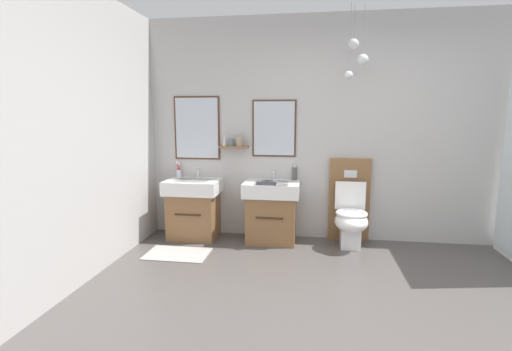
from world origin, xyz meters
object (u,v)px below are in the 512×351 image
(folded_hand_towel, at_px, (267,182))
(toothbrush_cup, at_px, (179,173))
(vanity_sink_left, at_px, (194,207))
(vanity_sink_right, at_px, (272,210))
(soap_dispenser, at_px, (294,173))
(toilet, at_px, (350,213))

(folded_hand_towel, bearing_deg, toothbrush_cup, 164.06)
(vanity_sink_left, bearing_deg, vanity_sink_right, 0.00)
(vanity_sink_right, bearing_deg, folded_hand_towel, -104.25)
(toothbrush_cup, height_order, soap_dispenser, toothbrush_cup)
(toothbrush_cup, distance_m, soap_dispenser, 1.47)
(toilet, height_order, folded_hand_towel, toilet)
(vanity_sink_left, distance_m, vanity_sink_right, 0.97)
(toothbrush_cup, bearing_deg, vanity_sink_right, -8.35)
(vanity_sink_right, xyz_separation_m, toilet, (0.92, 0.02, -0.01))
(toilet, xyz_separation_m, soap_dispenser, (-0.66, 0.17, 0.43))
(vanity_sink_right, relative_size, soap_dispenser, 3.83)
(soap_dispenser, distance_m, folded_hand_towel, 0.46)
(toilet, bearing_deg, vanity_sink_left, -179.46)
(vanity_sink_right, distance_m, soap_dispenser, 0.53)
(vanity_sink_left, bearing_deg, folded_hand_towel, -9.62)
(toothbrush_cup, bearing_deg, soap_dispenser, 0.40)
(vanity_sink_left, xyz_separation_m, folded_hand_towel, (0.93, -0.16, 0.36))
(vanity_sink_left, distance_m, toothbrush_cup, 0.50)
(vanity_sink_right, relative_size, folded_hand_towel, 3.30)
(toilet, relative_size, folded_hand_towel, 4.55)
(folded_hand_towel, bearing_deg, vanity_sink_right, 75.75)
(vanity_sink_left, distance_m, soap_dispenser, 1.31)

